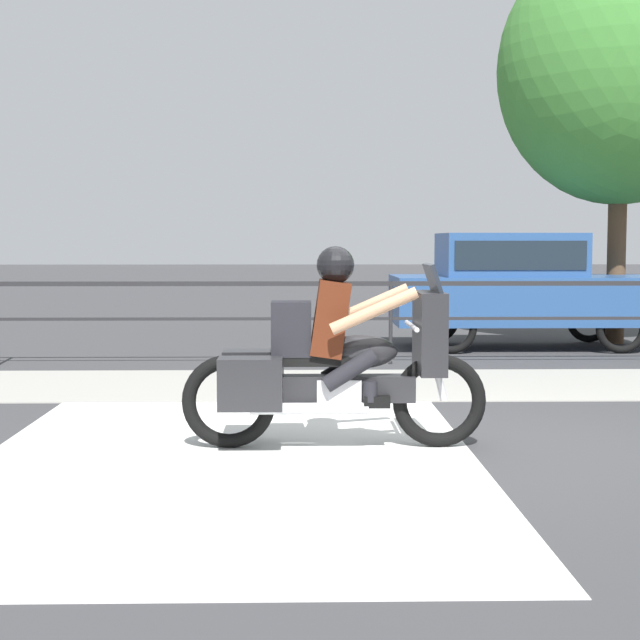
{
  "coord_description": "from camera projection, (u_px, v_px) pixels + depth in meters",
  "views": [
    {
      "loc": [
        -1.18,
        -7.43,
        1.6
      ],
      "look_at": [
        -1.01,
        0.96,
        0.92
      ],
      "focal_mm": 55.0,
      "sensor_mm": 36.0,
      "label": 1
    }
  ],
  "objects": [
    {
      "name": "fence_railing",
      "position": [
        391.0,
        299.0,
        12.72
      ],
      "size": [
        36.0,
        0.05,
        1.08
      ],
      "color": "#232326",
      "rests_on": "ground"
    },
    {
      "name": "crosswalk_band",
      "position": [
        230.0,
        455.0,
        7.33
      ],
      "size": [
        3.66,
        6.0,
        0.01
      ],
      "primitive_type": "cube",
      "color": "silver",
      "rests_on": "ground"
    },
    {
      "name": "ground_plane",
      "position": [
        453.0,
        449.0,
        7.56
      ],
      "size": [
        120.0,
        120.0,
        0.0
      ],
      "primitive_type": "plane",
      "color": "#38383A"
    },
    {
      "name": "parked_car",
      "position": [
        519.0,
        283.0,
        14.64
      ],
      "size": [
        3.93,
        1.69,
        1.72
      ],
      "rotation": [
        0.0,
        0.0,
        -0.05
      ],
      "color": "#284C84",
      "rests_on": "ground"
    },
    {
      "name": "tree_behind_sign",
      "position": [
        621.0,
        70.0,
        15.04
      ],
      "size": [
        3.77,
        3.77,
        6.31
      ],
      "color": "brown",
      "rests_on": "ground"
    },
    {
      "name": "motorcycle",
      "position": [
        333.0,
        360.0,
        7.56
      ],
      "size": [
        2.36,
        0.76,
        1.56
      ],
      "rotation": [
        0.0,
        0.0,
        -0.09
      ],
      "color": "black",
      "rests_on": "ground"
    },
    {
      "name": "sidewalk_band",
      "position": [
        406.0,
        384.0,
        10.95
      ],
      "size": [
        44.0,
        2.4,
        0.01
      ],
      "primitive_type": "cube",
      "color": "#99968E",
      "rests_on": "ground"
    }
  ]
}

